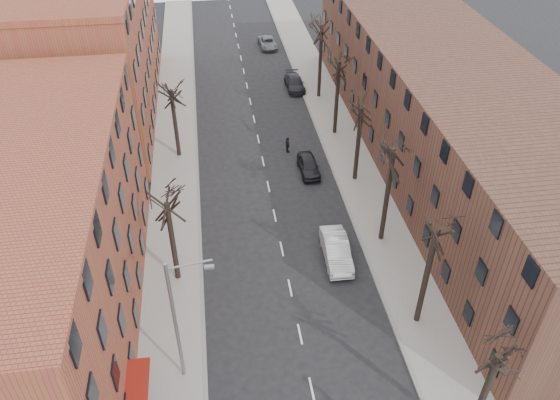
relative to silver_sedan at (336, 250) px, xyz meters
name	(u,v)px	position (x,y,z in m)	size (l,w,h in m)	color
sidewalk_left	(175,150)	(-11.75, 16.59, -0.74)	(4.00, 90.00, 0.15)	gray
sidewalk_right	(341,138)	(4.25, 16.59, -0.74)	(4.00, 90.00, 0.15)	gray
building_left_near	(18,256)	(-19.75, -3.41, 5.18)	(12.00, 26.00, 12.00)	brown
building_left_far	(85,48)	(-19.75, 25.59, 6.18)	(12.00, 28.00, 14.00)	brown
building_right	(448,111)	(12.25, 11.59, 4.18)	(12.00, 50.00, 10.00)	#4E2F24
tree_right_b	(416,321)	(3.85, -6.41, -0.82)	(5.20, 5.20, 10.80)	black
tree_right_c	(381,239)	(3.85, 1.59, -0.82)	(5.20, 5.20, 11.60)	black
tree_right_d	(354,179)	(3.85, 9.59, -0.82)	(5.20, 5.20, 10.00)	black
tree_right_e	(334,133)	(3.85, 17.59, -0.82)	(5.20, 5.20, 10.80)	black
tree_right_f	(319,97)	(3.85, 25.59, -0.82)	(5.20, 5.20, 11.60)	black
tree_left_a	(179,278)	(-11.35, -0.41, -0.82)	(5.20, 5.20, 9.50)	black
tree_left_b	(180,156)	(-11.35, 15.59, -0.82)	(5.20, 5.20, 9.50)	black
streetlight	(178,318)	(-10.77, -8.41, 4.20)	(2.45, 0.22, 9.03)	slate
silver_sedan	(336,250)	(0.00, 0.00, 0.00)	(1.73, 4.95, 1.63)	silver
parked_car_near	(309,166)	(0.05, 11.27, -0.12)	(1.65, 4.10, 1.40)	black
parked_car_mid	(295,83)	(1.55, 28.08, -0.13)	(1.91, 4.70, 1.36)	black
parked_car_far	(268,43)	(0.05, 40.64, -0.20)	(2.03, 4.40, 1.22)	slate
pedestrian_crossing	(288,145)	(-1.27, 14.85, -0.03)	(0.92, 0.38, 1.56)	black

